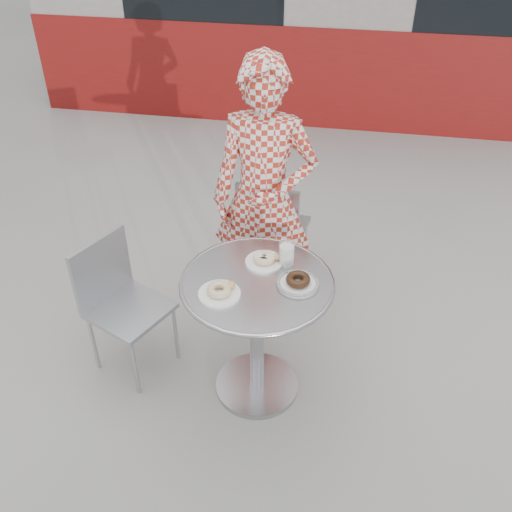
% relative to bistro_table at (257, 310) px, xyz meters
% --- Properties ---
extents(ground, '(60.00, 60.00, 0.00)m').
position_rel_bistro_table_xyz_m(ground, '(0.02, -0.03, -0.57)').
color(ground, '#A19F99').
rests_on(ground, ground).
extents(bistro_table, '(0.75, 0.75, 0.76)m').
position_rel_bistro_table_xyz_m(bistro_table, '(0.00, 0.00, 0.00)').
color(bistro_table, '#B6B6BB').
rests_on(bistro_table, ground).
extents(chair_far, '(0.44, 0.44, 0.82)m').
position_rel_bistro_table_xyz_m(chair_far, '(-0.06, 0.95, -0.32)').
color(chair_far, '#9B9EA3').
rests_on(chair_far, ground).
extents(chair_left, '(0.50, 0.50, 0.79)m').
position_rel_bistro_table_xyz_m(chair_left, '(-0.72, 0.07, -0.33)').
color(chair_left, '#9B9EA3').
rests_on(chair_left, ground).
extents(seated_person, '(0.61, 0.41, 1.63)m').
position_rel_bistro_table_xyz_m(seated_person, '(-0.08, 0.66, 0.24)').
color(seated_person, '#A82619').
rests_on(seated_person, ground).
extents(plate_far, '(0.19, 0.19, 0.05)m').
position_rel_bistro_table_xyz_m(plate_far, '(0.01, 0.15, 0.20)').
color(plate_far, white).
rests_on(plate_far, bistro_table).
extents(plate_near, '(0.20, 0.20, 0.05)m').
position_rel_bistro_table_xyz_m(plate_near, '(-0.15, -0.13, 0.20)').
color(plate_near, white).
rests_on(plate_near, bistro_table).
extents(plate_checker, '(0.20, 0.20, 0.05)m').
position_rel_bistro_table_xyz_m(plate_checker, '(0.19, 0.01, 0.20)').
color(plate_checker, white).
rests_on(plate_checker, bistro_table).
extents(milk_cup, '(0.08, 0.08, 0.12)m').
position_rel_bistro_table_xyz_m(milk_cup, '(0.12, 0.16, 0.24)').
color(milk_cup, white).
rests_on(milk_cup, bistro_table).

